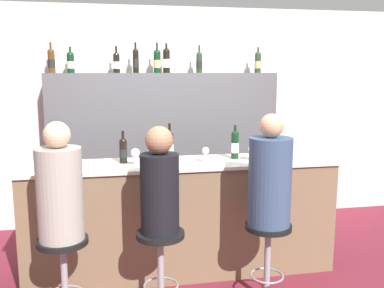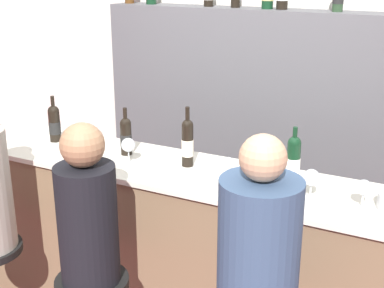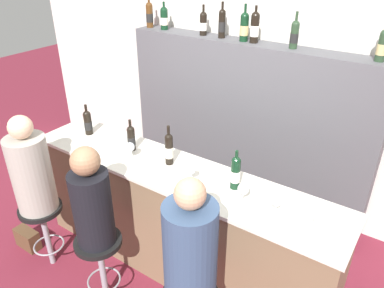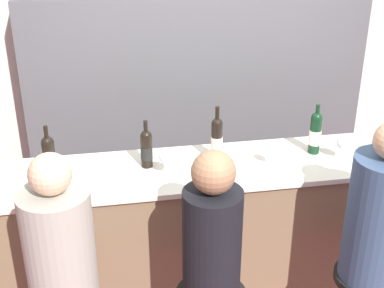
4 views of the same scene
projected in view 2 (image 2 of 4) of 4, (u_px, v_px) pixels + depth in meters
wall_back at (283, 78)px, 4.08m from camera, size 6.40×0.05×2.60m
bar_counter at (198, 255)px, 3.12m from camera, size 2.82×0.58×1.05m
back_bar_cabinet at (271, 134)px, 4.01m from camera, size 2.64×0.28×1.83m
wine_bottle_counter_0 at (54, 123)px, 3.42m from camera, size 0.07×0.07×0.30m
wine_bottle_counter_1 at (126, 136)px, 3.18m from camera, size 0.07×0.07×0.29m
wine_bottle_counter_2 at (187, 142)px, 2.99m from camera, size 0.07×0.07×0.34m
wine_bottle_counter_3 at (293, 161)px, 2.73m from camera, size 0.07×0.07×0.32m
wine_glass_0 at (128, 146)px, 3.04m from camera, size 0.08×0.08×0.15m
wine_glass_1 at (228, 165)px, 2.77m from camera, size 0.07×0.07×0.14m
wine_glass_2 at (311, 178)px, 2.58m from camera, size 0.08×0.08×0.15m
wine_glass_3 at (364, 189)px, 2.47m from camera, size 0.07×0.07×0.15m
guest_seated_middle at (87, 213)px, 2.54m from camera, size 0.29×0.29×0.81m
guest_seated_right at (259, 252)px, 2.16m from camera, size 0.34×0.34×0.88m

